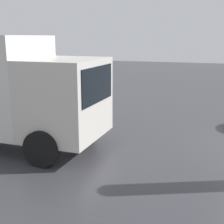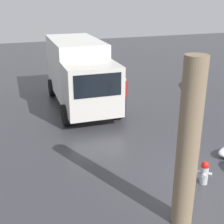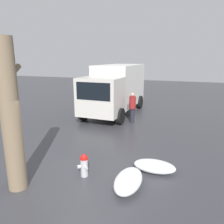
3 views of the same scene
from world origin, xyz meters
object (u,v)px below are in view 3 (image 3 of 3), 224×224
object	(u,v)px
fire_hydrant	(84,165)
pedestrian	(132,106)
tree_trunk	(11,117)
delivery_truck	(116,88)

from	to	relation	value
fire_hydrant	pedestrian	xyz separation A→B (m)	(6.09, 0.11, 0.56)
tree_trunk	delivery_truck	xyz separation A→B (m)	(9.07, 0.24, -0.37)
fire_hydrant	pedestrian	distance (m)	6.11
fire_hydrant	delivery_truck	size ratio (longest dim) A/B	0.11
fire_hydrant	tree_trunk	xyz separation A→B (m)	(-1.18, 1.47, 1.68)
fire_hydrant	pedestrian	world-z (taller)	pedestrian
delivery_truck	pedestrian	bearing A→B (deg)	133.04
tree_trunk	pedestrian	distance (m)	7.48
tree_trunk	delivery_truck	distance (m)	9.08
tree_trunk	delivery_truck	world-z (taller)	tree_trunk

